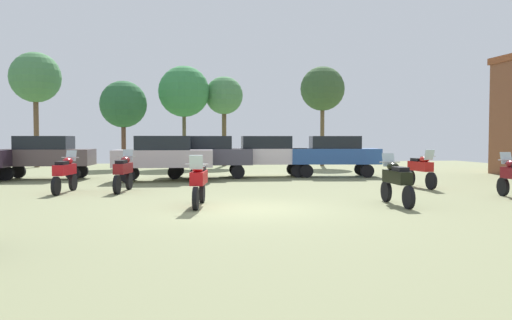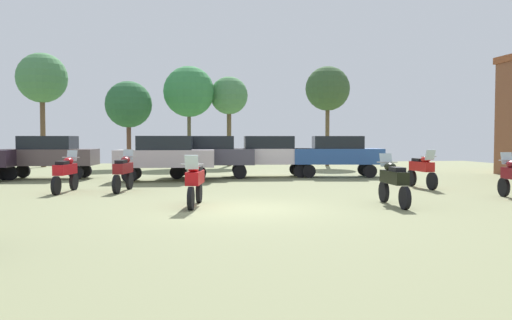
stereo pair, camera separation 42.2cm
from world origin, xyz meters
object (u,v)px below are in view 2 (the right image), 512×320
Objects in this scene: car_2 at (337,153)px; motorcycle_4 at (66,172)px; motorcycle_6 at (422,169)px; tree_5 at (129,105)px; car_4 at (209,153)px; tree_2 at (42,79)px; tree_3 at (229,96)px; motorcycle_7 at (195,181)px; car_5 at (48,154)px; car_3 at (165,155)px; motorcycle_8 at (123,171)px; tree_1 at (328,89)px; car_6 at (269,153)px; motorcycle_9 at (394,180)px; tree_4 at (189,92)px.

motorcycle_4 is at bearing 124.95° from car_2.
motorcycle_6 is 20.15m from tree_5.
tree_2 reaches higher than car_4.
tree_5 is at bearing -172.34° from tree_3.
car_5 reaches higher than motorcycle_7.
motorcycle_7 is at bearing -169.17° from car_3.
motorcycle_6 is 9.96m from car_4.
car_4 reaches higher than motorcycle_4.
motorcycle_8 is 6.80m from car_4.
car_2 is at bearing -85.98° from car_4.
car_3 is 15.66m from tree_1.
tree_3 is (12.16, -0.55, -1.04)m from tree_2.
motorcycle_7 is 0.49× the size of car_6.
car_2 is (7.36, 9.99, 0.45)m from motorcycle_7.
car_3 is 0.99× the size of car_5.
tree_5 is (-4.53, 9.35, 2.86)m from car_4.
motorcycle_9 is 0.51× the size of car_3.
car_6 is (6.38, 6.07, 0.44)m from motorcycle_8.
tree_3 is at bearing 75.01° from motorcycle_4.
car_5 is at bearing -26.66° from motorcycle_6.
car_3 is at bearing -96.82° from tree_4.
car_3 is (-6.52, 9.35, 0.45)m from motorcycle_9.
car_5 is (-11.94, 11.55, 0.45)m from motorcycle_9.
tree_1 is at bearing -27.65° from car_6.
car_5 is 14.00m from tree_3.
car_5 reaches higher than motorcycle_6.
car_6 reaches higher than motorcycle_8.
car_3 is 0.80× the size of tree_5.
tree_4 is at bearing 25.42° from car_6.
tree_5 is (-3.45, 19.63, 3.31)m from motorcycle_7.
tree_5 is at bearing 117.05° from motorcycle_9.
car_3 is at bearing -77.21° from tree_5.
car_2 is at bearing -93.90° from car_6.
tree_4 reaches higher than motorcycle_7.
car_4 is 0.74× the size of tree_3.
motorcycle_8 is at bearing 10.51° from motorcycle_4.
car_4 is 0.81× the size of tree_5.
car_5 is 18.64m from tree_1.
motorcycle_8 is 18.61m from tree_2.
motorcycle_7 is 0.49× the size of car_5.
tree_4 is 1.20× the size of tree_5.
car_4 is (-6.28, 0.29, 0.00)m from car_2.
tree_1 is at bearing 81.49° from motorcycle_9.
motorcycle_9 is at bearing 53.37° from motorcycle_6.
motorcycle_4 is 0.34× the size of tree_4.
tree_4 is at bearing -172.29° from tree_3.
car_6 is 10.96m from tree_4.
tree_2 is at bearing 165.60° from tree_5.
car_6 is at bearing 90.65° from car_2.
tree_3 is at bearing 7.71° from tree_4.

